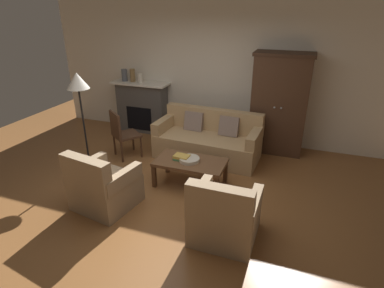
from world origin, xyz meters
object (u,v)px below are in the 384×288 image
couch (208,141)px  floor_lamp (78,87)px  coffee_table (190,164)px  armoire (279,104)px  fruit_bowl (189,159)px  mantel_vase_cream (140,78)px  fireplace (142,106)px  mantel_vase_bronze (133,75)px  armchair_near_right (224,217)px  book_stack (182,157)px  side_chair_wooden (122,132)px  mantel_vase_slate (124,75)px  armchair_near_left (103,187)px

couch → floor_lamp: 2.45m
couch → coffee_table: couch is taller
armoire → fruit_bowl: armoire is taller
armoire → mantel_vase_cream: 2.96m
fireplace → fruit_bowl: size_ratio=3.95×
mantel_vase_bronze → armchair_near_right: (2.83, -2.92, -0.94)m
mantel_vase_bronze → armchair_near_right: mantel_vase_bronze is taller
mantel_vase_bronze → floor_lamp: (0.11, -1.91, 0.19)m
book_stack → armchair_near_right: bearing=-47.6°
armchair_near_right → side_chair_wooden: 2.83m
mantel_vase_slate → mantel_vase_cream: 0.38m
armchair_near_right → fruit_bowl: bearing=128.5°
armchair_near_left → floor_lamp: bearing=135.7°
mantel_vase_slate → fruit_bowl: bearing=-40.4°
couch → book_stack: couch is taller
coffee_table → couch: bearing=92.1°
armchair_near_left → fruit_bowl: bearing=46.3°
couch → mantel_vase_cream: mantel_vase_cream is taller
fruit_bowl → mantel_vase_bronze: bearing=136.9°
fireplace → fruit_bowl: bearing=-46.1°
armoire → armchair_near_left: (-2.06, -2.78, -0.63)m
mantel_vase_cream → floor_lamp: size_ratio=0.11×
armoire → armchair_near_right: armoire is taller
armchair_near_right → fireplace: bearing=132.1°
couch → coffee_table: size_ratio=1.78×
fireplace → armchair_near_left: fireplace is taller
couch → mantel_vase_cream: 2.15m
book_stack → armchair_near_left: armchair_near_left is taller
fruit_bowl → armoire: bearing=57.9°
coffee_table → mantel_vase_bronze: mantel_vase_bronze is taller
mantel_vase_bronze → fireplace: bearing=5.7°
fireplace → armoire: bearing=-1.5°
coffee_table → armoire: bearing=58.1°
mantel_vase_bronze → mantel_vase_cream: mantel_vase_bronze is taller
couch → mantel_vase_bronze: size_ratio=7.15×
fruit_bowl → floor_lamp: bearing=-178.8°
mantel_vase_slate → mantel_vase_cream: mantel_vase_slate is taller
fireplace → mantel_vase_slate: mantel_vase_slate is taller
fireplace → book_stack: bearing=-48.1°
armoire → book_stack: (-1.26, -1.80, -0.49)m
side_chair_wooden → floor_lamp: 1.15m
couch → mantel_vase_bronze: 2.32m
mantel_vase_cream → armchair_near_left: bearing=-72.6°
floor_lamp → armoire: bearing=31.5°
armoire → mantel_vase_cream: armoire is taller
mantel_vase_slate → side_chair_wooden: 1.68m
coffee_table → armchair_near_left: size_ratio=1.24×
side_chair_wooden → armchair_near_right: bearing=-33.7°
fireplace → armchair_near_left: bearing=-72.7°
couch → floor_lamp: floor_lamp is taller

